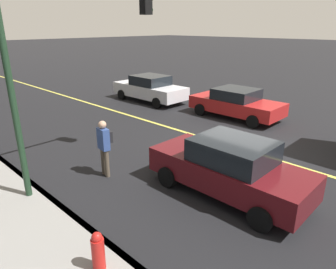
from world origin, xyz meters
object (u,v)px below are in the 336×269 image
at_px(car_white, 150,88).
at_px(fire_hydrant, 98,255).
at_px(pedestrian_with_backpack, 104,144).
at_px(traffic_light_mast, 74,38).
at_px(car_maroon, 229,167).
at_px(car_red, 236,103).

bearing_deg(car_white, fire_hydrant, 133.22).
bearing_deg(pedestrian_with_backpack, car_white, -50.79).
bearing_deg(traffic_light_mast, pedestrian_with_backpack, -120.43).
bearing_deg(car_white, pedestrian_with_backpack, 129.21).
xyz_separation_m(car_maroon, car_red, (3.90, -6.58, -0.06)).
xyz_separation_m(car_white, fire_hydrant, (-9.51, 10.12, -0.32)).
bearing_deg(fire_hydrant, pedestrian_with_backpack, -37.03).
height_order(car_red, fire_hydrant, car_red).
height_order(car_maroon, fire_hydrant, car_maroon).
bearing_deg(pedestrian_with_backpack, car_red, -86.05).
relative_size(pedestrian_with_backpack, fire_hydrant, 1.87).
bearing_deg(traffic_light_mast, fire_hydrant, 151.05).
relative_size(car_maroon, car_red, 0.97).
bearing_deg(car_red, car_white, 5.93).
distance_m(car_maroon, fire_hydrant, 4.14).
distance_m(car_red, fire_hydrant, 11.37).
xyz_separation_m(car_maroon, fire_hydrant, (0.07, 4.13, -0.33)).
bearing_deg(car_red, traffic_light_mast, 91.83).
bearing_deg(car_white, car_maroon, 147.98).
height_order(car_white, pedestrian_with_backpack, pedestrian_with_backpack).
height_order(car_white, traffic_light_mast, traffic_light_mast).
bearing_deg(fire_hydrant, car_white, -46.78).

